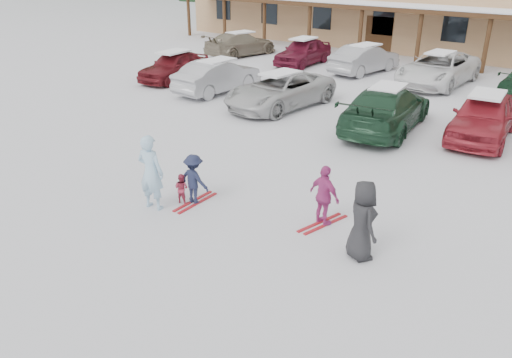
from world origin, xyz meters
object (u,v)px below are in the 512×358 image
Objects in this scene: bystander_dark at (362,220)px; parked_car_10 at (438,69)px; parked_car_1 at (218,76)px; parked_car_9 at (365,59)px; parked_car_4 at (484,116)px; parked_car_3 at (386,108)px; parked_car_7 at (241,44)px; parked_car_8 at (303,52)px; adult_skier at (151,172)px; child_navy at (194,179)px; toddler_red at (182,188)px; parked_car_2 at (280,90)px; child_magenta at (324,196)px; parked_car_0 at (174,66)px.

bystander_dark is 16.35m from parked_car_10.
parked_car_1 is 8.45m from parked_car_9.
parked_car_1 is 0.97× the size of parked_car_4.
parked_car_3 is at bearing 179.35° from parked_car_1.
parked_car_3 is 1.11× the size of parked_car_7.
adult_skier is at bearing -71.53° from parked_car_8.
parked_car_3 is at bearing -100.60° from child_navy.
bystander_dark is at bearing -74.10° from parked_car_10.
toddler_red is 16.36m from parked_car_10.
parked_car_2 is 4.62m from parked_car_3.
child_magenta is 7.54m from parked_car_3.
parked_car_4 reaches higher than parked_car_10.
bystander_dark is at bearing 164.40° from child_magenta.
parked_car_8 reaches higher than toddler_red.
parked_car_2 is (-3.05, 8.56, 0.32)m from toddler_red.
parked_car_2 is 1.05× the size of parked_car_7.
parked_car_1 is 0.82× the size of parked_car_3.
parked_car_10 is (7.68, -0.05, 0.04)m from parked_car_8.
parked_car_4 is at bearing -84.49° from child_magenta.
bystander_dark is 14.11m from parked_car_1.
parked_car_10 is at bearing -103.35° from toddler_red.
parked_car_9 is 0.80× the size of parked_car_10.
parked_car_3 is at bearing -165.05° from parked_car_4.
adult_skier is 0.39× the size of parked_car_7.
parked_car_10 is (-3.90, 6.67, -0.01)m from parked_car_4.
parked_car_7 is (-13.14, 7.85, -0.08)m from parked_car_3.
parked_car_4 is 7.72m from parked_car_10.
parked_car_9 is (-0.24, 7.98, 0.02)m from parked_car_2.
parked_car_7 is 1.13× the size of parked_car_8.
parked_car_8 is (2.92, 7.15, 0.02)m from parked_car_0.
child_magenta is 0.33× the size of parked_car_1.
toddler_red is 3.63m from child_magenta.
parked_car_7 is at bearing -67.91° from adult_skier.
parked_car_1 is at bearing -132.74° from parked_car_10.
parked_car_8 is at bearing 122.35° from parked_car_2.
parked_car_1 is at bearing 132.71° from parked_car_7.
child_navy is at bearing -62.94° from parked_car_2.
bystander_dark is 0.41× the size of parked_car_0.
adult_skier is 1.07m from child_navy.
parked_car_8 is (-7.02, 16.39, 0.34)m from toddler_red.
parked_car_1 is at bearing 74.53° from parked_car_9.
parked_car_9 is (-2.94, 17.18, -0.22)m from adult_skier.
parked_car_3 reaches higher than parked_car_1.
parked_car_8 is at bearing -79.94° from adult_skier.
parked_car_2 is at bearing -70.16° from child_navy.
parked_car_0 is 0.94× the size of parked_car_9.
parked_car_0 is 0.77× the size of parked_car_3.
bystander_dark is 0.34× the size of parked_car_2.
adult_skier is 0.92m from toddler_red.
parked_car_4 is at bearing 147.04° from parked_car_9.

